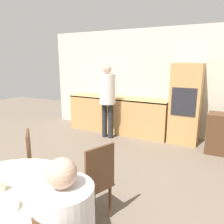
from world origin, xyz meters
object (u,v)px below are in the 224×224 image
(bowl_near, at_px, (6,207))
(chair_far_right, at_px, (95,180))
(dining_table, at_px, (5,211))
(chair_far_left, at_px, (23,165))
(person_standing, at_px, (107,94))
(cup, at_px, (0,186))
(oven_unit, at_px, (186,104))

(bowl_near, bearing_deg, chair_far_right, 78.13)
(dining_table, bearing_deg, chair_far_left, 129.92)
(dining_table, relative_size, person_standing, 0.77)
(chair_far_left, distance_m, cup, 0.94)
(oven_unit, distance_m, dining_table, 4.06)
(chair_far_right, relative_size, cup, 10.13)
(person_standing, bearing_deg, bowl_near, -73.69)
(bowl_near, bearing_deg, dining_table, 148.97)
(dining_table, xyz_separation_m, chair_far_left, (-0.60, 0.71, -0.01))
(dining_table, distance_m, cup, 0.24)
(chair_far_right, relative_size, person_standing, 0.55)
(dining_table, height_order, bowl_near, bowl_near)
(cup, xyz_separation_m, bowl_near, (0.26, -0.14, -0.02))
(oven_unit, height_order, person_standing, oven_unit)
(chair_far_right, xyz_separation_m, bowl_near, (-0.20, -0.96, 0.22))
(oven_unit, distance_m, bowl_near, 4.14)
(person_standing, xyz_separation_m, cup, (0.78, -3.40, -0.30))
(dining_table, bearing_deg, oven_unit, 77.39)
(chair_far_left, relative_size, cup, 10.13)
(chair_far_left, xyz_separation_m, chair_far_right, (1.03, 0.11, 0.00))
(cup, bearing_deg, bowl_near, -28.29)
(oven_unit, bearing_deg, chair_far_left, -114.58)
(oven_unit, relative_size, dining_table, 1.34)
(dining_table, distance_m, chair_far_left, 0.93)
(oven_unit, relative_size, chair_far_right, 1.88)
(oven_unit, distance_m, chair_far_right, 3.17)
(chair_far_left, xyz_separation_m, cup, (0.56, -0.71, 0.25))
(chair_far_right, height_order, person_standing, person_standing)
(chair_far_right, xyz_separation_m, person_standing, (-1.24, 2.58, 0.54))
(oven_unit, xyz_separation_m, dining_table, (-0.88, -3.94, -0.36))
(person_standing, distance_m, bowl_near, 3.71)
(cup, distance_m, bowl_near, 0.30)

